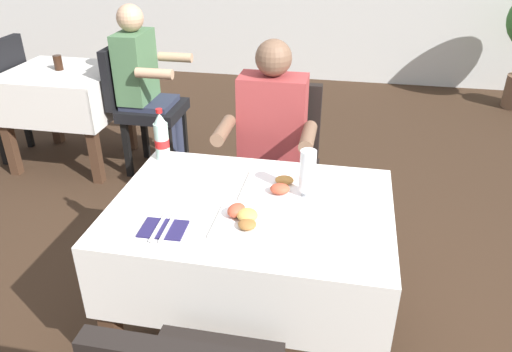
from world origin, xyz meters
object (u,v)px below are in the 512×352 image
at_px(plate_near_camera, 244,219).
at_px(beer_glass_left, 307,174).
at_px(plate_far_diner, 276,187).
at_px(background_patron, 145,81).
at_px(chair_far_diner_seat, 280,161).
at_px(seated_diner_far, 270,144).
at_px(napkin_cutlery_set, 163,229).
at_px(background_dining_table, 66,96).
at_px(background_chair_right, 141,101).
at_px(background_table_tumbler, 58,63).
at_px(main_dining_table, 252,239).
at_px(cola_bottle_primary, 161,137).

distance_m(plate_near_camera, beer_glass_left, 0.34).
height_order(plate_far_diner, background_patron, background_patron).
height_order(chair_far_diner_seat, seated_diner_far, seated_diner_far).
distance_m(napkin_cutlery_set, background_patron, 2.03).
bearing_deg(background_dining_table, plate_far_diner, -37.90).
height_order(napkin_cutlery_set, background_dining_table, napkin_cutlery_set).
xyz_separation_m(chair_far_diner_seat, background_chair_right, (-1.18, 0.79, 0.00)).
xyz_separation_m(napkin_cutlery_set, background_chair_right, (-0.89, 1.85, -0.21)).
xyz_separation_m(chair_far_diner_seat, plate_near_camera, (-0.00, -0.96, 0.22)).
relative_size(plate_far_diner, background_table_tumbler, 2.32).
bearing_deg(plate_near_camera, background_patron, 122.90).
relative_size(seated_diner_far, background_dining_table, 1.54).
bearing_deg(background_chair_right, plate_far_diner, -49.21).
distance_m(chair_far_diner_seat, napkin_cutlery_set, 1.11).
height_order(main_dining_table, background_chair_right, background_chair_right).
height_order(plate_near_camera, background_patron, background_patron).
distance_m(plate_near_camera, background_patron, 2.08).
xyz_separation_m(beer_glass_left, cola_bottle_primary, (-0.73, 0.24, 0.00)).
distance_m(plate_far_diner, background_chair_right, 1.95).
relative_size(chair_far_diner_seat, background_chair_right, 1.00).
xyz_separation_m(cola_bottle_primary, napkin_cutlery_set, (0.22, -0.58, -0.11)).
xyz_separation_m(plate_near_camera, cola_bottle_primary, (-0.51, 0.48, 0.09)).
relative_size(chair_far_diner_seat, plate_near_camera, 4.27).
bearing_deg(background_table_tumbler, seated_diner_far, -27.23).
relative_size(seated_diner_far, cola_bottle_primary, 4.91).
xyz_separation_m(main_dining_table, plate_far_diner, (0.08, 0.14, 0.19)).
relative_size(beer_glass_left, background_table_tumbler, 1.99).
distance_m(chair_far_diner_seat, background_patron, 1.39).
relative_size(main_dining_table, background_chair_right, 1.19).
bearing_deg(plate_far_diner, seated_diner_far, 102.04).
xyz_separation_m(main_dining_table, background_table_tumbler, (-1.82, 1.62, 0.23)).
distance_m(beer_glass_left, background_chair_right, 2.08).
relative_size(chair_far_diner_seat, plate_far_diner, 3.80).
xyz_separation_m(seated_diner_far, cola_bottle_primary, (-0.47, -0.37, 0.16)).
relative_size(plate_far_diner, background_chair_right, 0.26).
bearing_deg(chair_far_diner_seat, background_dining_table, 156.23).
xyz_separation_m(chair_far_diner_seat, beer_glass_left, (0.22, -0.71, 0.31)).
bearing_deg(beer_glass_left, background_dining_table, 143.27).
xyz_separation_m(napkin_cutlery_set, background_patron, (-0.84, 1.85, -0.05)).
bearing_deg(background_patron, napkin_cutlery_set, -65.56).
distance_m(main_dining_table, background_table_tumbler, 2.45).
bearing_deg(plate_far_diner, background_table_tumbler, 142.14).
bearing_deg(plate_near_camera, cola_bottle_primary, 136.46).
distance_m(background_patron, background_table_tumbler, 0.70).
height_order(background_dining_table, background_patron, background_patron).
bearing_deg(plate_far_diner, beer_glass_left, -16.42).
relative_size(chair_far_diner_seat, background_dining_table, 1.19).
xyz_separation_m(background_chair_right, background_patron, (0.05, -0.00, 0.16)).
relative_size(seated_diner_far, background_chair_right, 1.30).
bearing_deg(plate_near_camera, napkin_cutlery_set, -161.44).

